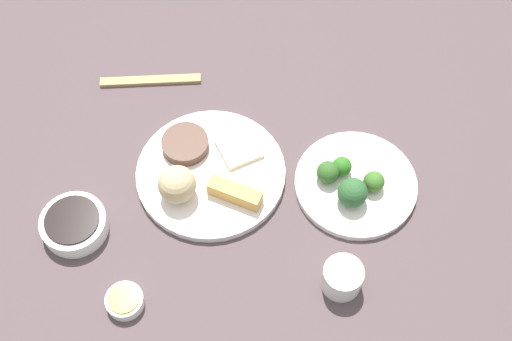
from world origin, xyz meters
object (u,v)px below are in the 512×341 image
object	(u,v)px
soy_sauce_bowl	(74,225)
chopsticks_pair	(151,80)
main_plate	(210,174)
teacup	(342,278)
broccoli_plate	(356,184)
sauce_ramekin_hot_mustard	(125,301)

from	to	relation	value
soy_sauce_bowl	chopsticks_pair	xyz separation A→B (m)	(-0.21, 0.28, -0.01)
main_plate	soy_sauce_bowl	bearing A→B (deg)	-99.92
main_plate	teacup	xyz separation A→B (m)	(0.30, 0.06, 0.02)
broccoli_plate	sauce_ramekin_hot_mustard	xyz separation A→B (m)	(-0.04, -0.46, 0.00)
broccoli_plate	main_plate	bearing A→B (deg)	-129.52
broccoli_plate	chopsticks_pair	distance (m)	0.47
sauce_ramekin_hot_mustard	teacup	bearing A→B (deg)	60.51
teacup	chopsticks_pair	xyz separation A→B (m)	(-0.56, -0.04, -0.02)
soy_sauce_bowl	teacup	size ratio (longest dim) A/B	1.72
main_plate	sauce_ramekin_hot_mustard	world-z (taller)	sauce_ramekin_hot_mustard
sauce_ramekin_hot_mustard	chopsticks_pair	bearing A→B (deg)	144.77
main_plate	sauce_ramekin_hot_mustard	distance (m)	0.28
main_plate	teacup	world-z (taller)	teacup
teacup	sauce_ramekin_hot_mustard	bearing A→B (deg)	-119.49
sauce_ramekin_hot_mustard	chopsticks_pair	distance (m)	0.47
broccoli_plate	sauce_ramekin_hot_mustard	size ratio (longest dim) A/B	3.56
teacup	chopsticks_pair	world-z (taller)	teacup
main_plate	broccoli_plate	distance (m)	0.27
main_plate	broccoli_plate	world-z (taller)	main_plate
teacup	broccoli_plate	bearing A→B (deg)	133.24
soy_sauce_bowl	chopsticks_pair	world-z (taller)	soy_sauce_bowl
soy_sauce_bowl	main_plate	bearing A→B (deg)	80.08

